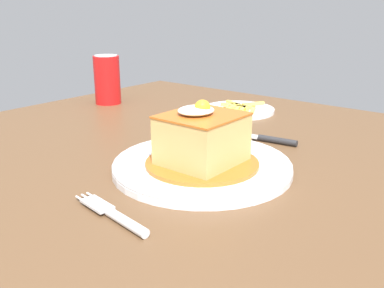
{
  "coord_description": "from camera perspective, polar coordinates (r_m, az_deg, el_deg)",
  "views": [
    {
      "loc": [
        -0.46,
        -0.53,
        1.0
      ],
      "look_at": [
        0.04,
        -0.13,
        0.79
      ],
      "focal_mm": 40.67,
      "sensor_mm": 36.0,
      "label": 1
    }
  ],
  "objects": [
    {
      "name": "soda_can",
      "position": [
        1.15,
        -11.07,
        8.29
      ],
      "size": [
        0.07,
        0.07,
        0.12
      ],
      "color": "red",
      "rests_on": "dining_table"
    },
    {
      "name": "dining_table",
      "position": [
        0.79,
        -9.03,
        -9.04
      ],
      "size": [
        1.2,
        0.93,
        0.75
      ],
      "color": "brown",
      "rests_on": "ground_plane"
    },
    {
      "name": "main_plate",
      "position": [
        0.68,
        1.32,
        -2.83
      ],
      "size": [
        0.28,
        0.28,
        0.02
      ],
      "color": "white",
      "rests_on": "dining_table"
    },
    {
      "name": "sandwich_meal",
      "position": [
        0.66,
        1.32,
        0.39
      ],
      "size": [
        0.18,
        0.18,
        0.1
      ],
      "color": "#B75B1E",
      "rests_on": "main_plate"
    },
    {
      "name": "fork",
      "position": [
        0.54,
        -9.89,
        -9.28
      ],
      "size": [
        0.04,
        0.14,
        0.01
      ],
      "color": "silver",
      "rests_on": "dining_table"
    },
    {
      "name": "side_plate_fries",
      "position": [
        1.05,
        6.15,
        4.51
      ],
      "size": [
        0.17,
        0.17,
        0.02
      ],
      "color": "white",
      "rests_on": "dining_table"
    },
    {
      "name": "knife",
      "position": [
        0.83,
        9.62,
        0.71
      ],
      "size": [
        0.04,
        0.17,
        0.01
      ],
      "color": "#262628",
      "rests_on": "dining_table"
    }
  ]
}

